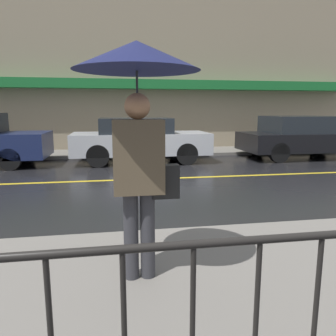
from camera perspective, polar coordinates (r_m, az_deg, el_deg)
ground_plane at (r=7.91m, az=0.05°, el=-1.82°), size 80.00×80.00×0.00m
sidewalk_near at (r=3.22m, az=16.75°, el=-19.74°), size 28.00×3.05×0.11m
sidewalk_far at (r=12.38m, az=-3.55°, el=2.75°), size 28.00×1.94×0.11m
lane_marking at (r=7.91m, az=0.05°, el=-1.80°), size 25.20×0.12×0.01m
building_storefront at (r=13.48m, az=-4.24°, el=17.32°), size 28.00×0.85×6.75m
pedestrian at (r=2.84m, az=-5.29°, el=12.79°), size 1.07×1.07×2.09m
car_silver at (r=10.33m, az=-4.98°, el=4.98°), size 4.22×1.72×1.39m
car_black at (r=12.08m, az=22.02°, el=5.06°), size 4.04×1.91×1.43m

